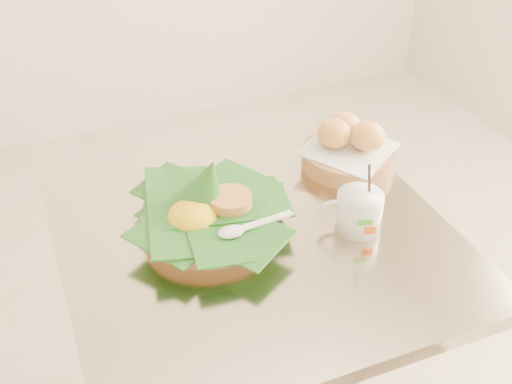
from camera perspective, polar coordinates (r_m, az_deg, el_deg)
name	(u,v)px	position (r m, az deg, el deg)	size (l,w,h in m)	color
cafe_table	(255,317)	(1.34, -0.12, -11.01)	(0.72, 0.72, 0.75)	gray
rice_basket	(207,210)	(1.18, -4.36, -1.58)	(0.30, 0.30, 0.15)	#B97E4F
bread_basket	(348,147)	(1.37, 8.20, 3.96)	(0.23, 0.23, 0.10)	#B97E4F
coffee_mug	(358,210)	(1.19, 9.05, -1.63)	(0.12, 0.09, 0.15)	white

